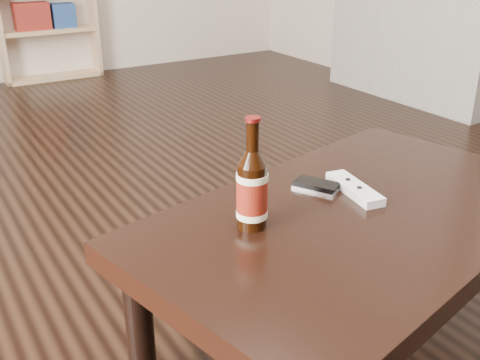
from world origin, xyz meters
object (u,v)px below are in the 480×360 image
beer_bottle (252,190)px  phone (316,186)px  remote (354,189)px  coffee_table (357,229)px

beer_bottle → phone: bearing=17.7°
beer_bottle → remote: 0.32m
beer_bottle → phone: size_ratio=1.99×
phone → remote: size_ratio=0.63×
phone → coffee_table: bearing=-112.0°
remote → phone: bearing=145.1°
coffee_table → phone: bearing=96.1°
phone → remote: remote is taller
phone → remote: 0.09m
phone → remote: bearing=-73.1°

